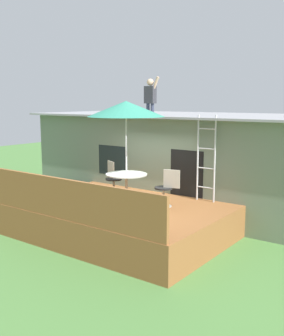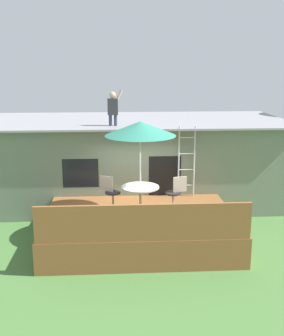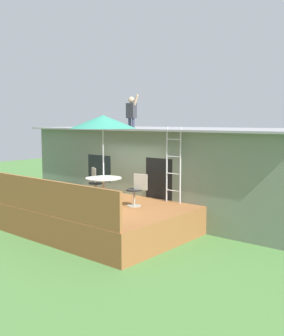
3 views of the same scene
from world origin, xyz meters
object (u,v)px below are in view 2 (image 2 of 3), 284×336
at_px(step_ladder, 187,162).
at_px(patio_chair_left, 111,192).
at_px(patio_table, 140,192).
at_px(patio_umbrella, 140,129).
at_px(person_figure, 113,106).
at_px(patio_chair_right, 176,193).

bearing_deg(step_ladder, patio_chair_left, -158.05).
relative_size(patio_table, patio_chair_left, 1.13).
bearing_deg(patio_table, patio_umbrella, -141.34).
bearing_deg(patio_chair_left, person_figure, 114.42).
distance_m(patio_umbrella, step_ladder, 2.38).
bearing_deg(patio_umbrella, person_figure, 109.46).
height_order(person_figure, patio_chair_left, person_figure).
relative_size(step_ladder, patio_chair_left, 2.39).
distance_m(patio_table, step_ladder, 2.09).
distance_m(step_ladder, patio_chair_right, 1.36).
bearing_deg(person_figure, step_ladder, -17.17).
bearing_deg(patio_chair_left, patio_chair_right, 22.89).
bearing_deg(patio_chair_right, patio_table, 0.00).
height_order(person_figure, patio_chair_right, person_figure).
bearing_deg(patio_chair_right, patio_chair_left, -20.19).
bearing_deg(step_ladder, person_figure, 162.83).
height_order(patio_chair_left, patio_chair_right, same).
height_order(step_ladder, person_figure, person_figure).
xyz_separation_m(patio_umbrella, person_figure, (-0.73, 2.06, 0.39)).
height_order(patio_umbrella, patio_chair_right, patio_umbrella).
relative_size(patio_table, patio_umbrella, 0.41).
bearing_deg(patio_chair_left, step_ladder, 49.84).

